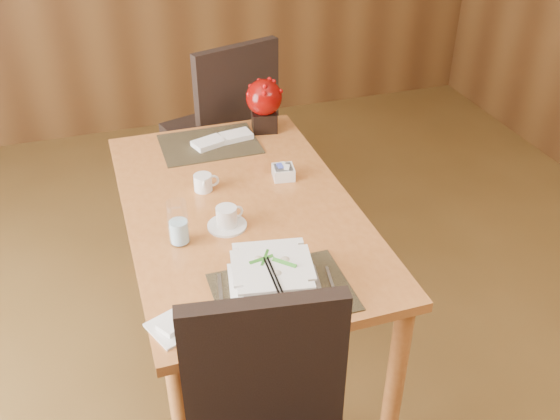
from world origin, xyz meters
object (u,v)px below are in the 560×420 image
object	(u,v)px
dining_table	(241,225)
far_chair	(226,123)
coffee_cup	(227,219)
berry_decor	(264,102)
creamer_jug	(203,183)
bread_plate	(174,327)
sugar_caddy	(283,172)
water_glass	(178,223)
soup_setting	(272,278)

from	to	relation	value
dining_table	far_chair	bearing A→B (deg)	79.39
far_chair	coffee_cup	bearing A→B (deg)	59.61
coffee_cup	berry_decor	size ratio (longest dim) A/B	0.59
creamer_jug	bread_plate	xyz separation A→B (m)	(-0.26, -0.77, -0.03)
coffee_cup	sugar_caddy	distance (m)	0.42
coffee_cup	berry_decor	distance (m)	0.84
water_glass	dining_table	bearing A→B (deg)	31.99
sugar_caddy	berry_decor	bearing A→B (deg)	83.11
coffee_cup	far_chair	bearing A→B (deg)	76.56
berry_decor	far_chair	bearing A→B (deg)	103.13
berry_decor	bread_plate	world-z (taller)	berry_decor
bread_plate	sugar_caddy	bearing A→B (deg)	51.35
far_chair	dining_table	bearing A→B (deg)	62.44
far_chair	bread_plate	bearing A→B (deg)	54.05
soup_setting	sugar_caddy	world-z (taller)	soup_setting
soup_setting	coffee_cup	size ratio (longest dim) A/B	2.17
water_glass	sugar_caddy	size ratio (longest dim) A/B	1.96
sugar_caddy	bread_plate	size ratio (longest dim) A/B	0.63
water_glass	soup_setting	bearing A→B (deg)	-56.23
soup_setting	far_chair	bearing A→B (deg)	92.04
water_glass	coffee_cup	bearing A→B (deg)	13.24
water_glass	far_chair	xyz separation A→B (m)	(0.47, 1.21, -0.23)
creamer_jug	bread_plate	bearing A→B (deg)	-105.21
soup_setting	water_glass	xyz separation A→B (m)	(-0.24, 0.36, 0.03)
dining_table	coffee_cup	size ratio (longest dim) A/B	9.93
dining_table	coffee_cup	distance (m)	0.20
sugar_caddy	berry_decor	xyz separation A→B (m)	(0.06, 0.47, 0.12)
berry_decor	far_chair	distance (m)	0.51
water_glass	berry_decor	distance (m)	0.97
berry_decor	far_chair	world-z (taller)	far_chair
berry_decor	bread_plate	distance (m)	1.40
soup_setting	sugar_caddy	distance (m)	0.74
creamer_jug	far_chair	size ratio (longest dim) A/B	0.09
water_glass	bread_plate	bearing A→B (deg)	-102.73
water_glass	creamer_jug	xyz separation A→B (m)	(0.16, 0.33, -0.05)
water_glass	berry_decor	world-z (taller)	berry_decor
dining_table	far_chair	world-z (taller)	far_chair
coffee_cup	sugar_caddy	bearing A→B (deg)	41.25
far_chair	water_glass	bearing A→B (deg)	51.91
soup_setting	water_glass	world-z (taller)	water_glass
dining_table	water_glass	size ratio (longest dim) A/B	8.64
creamer_jug	berry_decor	size ratio (longest dim) A/B	0.38
creamer_jug	sugar_caddy	distance (m)	0.35
sugar_caddy	bread_plate	distance (m)	0.97
coffee_cup	bread_plate	xyz separation A→B (m)	(-0.29, -0.48, -0.03)
dining_table	water_glass	xyz separation A→B (m)	(-0.27, -0.17, 0.18)
coffee_cup	bread_plate	size ratio (longest dim) A/B	1.07
soup_setting	creamer_jug	bearing A→B (deg)	106.99
dining_table	bread_plate	world-z (taller)	bread_plate
soup_setting	water_glass	distance (m)	0.44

